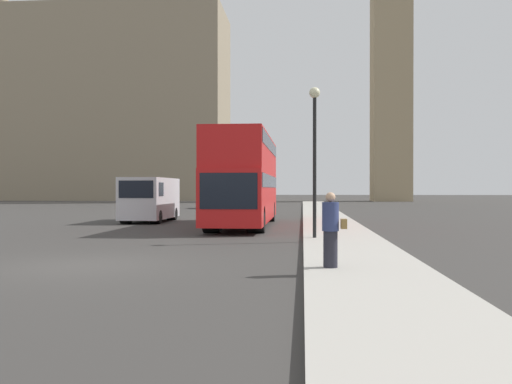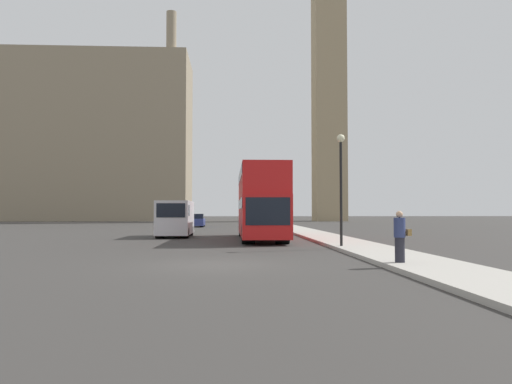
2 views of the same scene
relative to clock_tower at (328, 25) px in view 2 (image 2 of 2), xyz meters
The scene contains 9 objects.
ground_plane 78.50m from the clock_tower, 104.17° to the right, with size 300.00×300.00×0.00m, color #383533.
sidewalk_strip 77.32m from the clock_tower, 99.13° to the right, with size 2.60×120.00×0.15m.
clock_tower is the anchor object (origin of this frame).
building_block_distant 46.38m from the clock_tower, behind, with size 34.91×14.16×35.51m.
red_double_decker_bus 65.01m from the clock_tower, 105.38° to the right, with size 2.47×11.47×4.17m.
white_van 64.41m from the clock_tower, 111.62° to the right, with size 2.06×5.23×2.33m.
pedestrian 77.89m from the clock_tower, 99.61° to the right, with size 0.50×0.34×1.54m.
street_lamp 70.48m from the clock_tower, 100.84° to the right, with size 0.36×0.36×4.96m.
parked_sedan 49.64m from the clock_tower, 123.94° to the right, with size 1.78×4.28×1.40m.
Camera 2 is at (0.48, -15.67, 1.68)m, focal length 35.00 mm.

